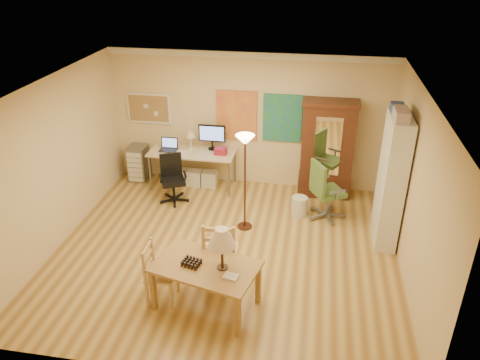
% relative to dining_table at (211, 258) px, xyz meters
% --- Properties ---
extents(floor, '(5.50, 5.50, 0.00)m').
position_rel_dining_table_xyz_m(floor, '(-0.08, 1.31, -0.82)').
color(floor, olive).
rests_on(floor, ground).
extents(crown_molding, '(5.50, 0.08, 0.12)m').
position_rel_dining_table_xyz_m(crown_molding, '(-0.08, 3.77, 1.82)').
color(crown_molding, white).
rests_on(crown_molding, floor).
extents(corkboard, '(0.90, 0.04, 0.62)m').
position_rel_dining_table_xyz_m(corkboard, '(-2.13, 3.78, 0.68)').
color(corkboard, tan).
rests_on(corkboard, floor).
extents(art_panel_left, '(0.80, 0.04, 1.00)m').
position_rel_dining_table_xyz_m(art_panel_left, '(-0.33, 3.78, 0.63)').
color(art_panel_left, gold).
rests_on(art_panel_left, floor).
extents(art_panel_right, '(0.75, 0.04, 0.95)m').
position_rel_dining_table_xyz_m(art_panel_right, '(0.57, 3.78, 0.63)').
color(art_panel_right, teal).
rests_on(art_panel_right, floor).
extents(dining_table, '(1.53, 1.13, 1.29)m').
position_rel_dining_table_xyz_m(dining_table, '(0.00, 0.00, 0.00)').
color(dining_table, '#965F31').
rests_on(dining_table, floor).
extents(ladder_chair_back, '(0.52, 0.50, 1.05)m').
position_rel_dining_table_xyz_m(ladder_chair_back, '(-0.01, 0.58, -0.33)').
color(ladder_chair_back, tan).
rests_on(ladder_chair_back, floor).
extents(ladder_chair_left, '(0.41, 0.42, 0.89)m').
position_rel_dining_table_xyz_m(ladder_chair_left, '(-0.75, 0.05, -0.40)').
color(ladder_chair_left, tan).
rests_on(ladder_chair_left, floor).
extents(torchiere_lamp, '(0.32, 0.32, 1.74)m').
position_rel_dining_table_xyz_m(torchiere_lamp, '(0.11, 2.07, 0.58)').
color(torchiere_lamp, '#41221A').
rests_on(torchiere_lamp, floor).
extents(computer_desk, '(1.71, 0.75, 1.29)m').
position_rel_dining_table_xyz_m(computer_desk, '(-1.13, 3.47, -0.34)').
color(computer_desk, beige).
rests_on(computer_desk, floor).
extents(office_chair_black, '(0.57, 0.57, 0.93)m').
position_rel_dining_table_xyz_m(office_chair_black, '(-1.39, 2.78, -0.57)').
color(office_chair_black, black).
rests_on(office_chair_black, floor).
extents(office_chair_green, '(0.69, 0.69, 1.11)m').
position_rel_dining_table_xyz_m(office_chair_green, '(1.49, 2.64, -0.52)').
color(office_chair_green, slate).
rests_on(office_chair_green, floor).
extents(drawer_cart, '(0.37, 0.44, 0.73)m').
position_rel_dining_table_xyz_m(drawer_cart, '(-2.38, 3.56, -0.45)').
color(drawer_cart, slate).
rests_on(drawer_cart, floor).
extents(armoire, '(1.04, 0.49, 1.92)m').
position_rel_dining_table_xyz_m(armoire, '(1.47, 3.55, 0.02)').
color(armoire, '#3E1B10').
rests_on(armoire, floor).
extents(bookshelf, '(0.33, 0.87, 2.18)m').
position_rel_dining_table_xyz_m(bookshelf, '(2.47, 2.10, 0.27)').
color(bookshelf, white).
rests_on(bookshelf, floor).
extents(wastebin, '(0.29, 0.29, 0.36)m').
position_rel_dining_table_xyz_m(wastebin, '(1.03, 2.64, -0.63)').
color(wastebin, silver).
rests_on(wastebin, floor).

